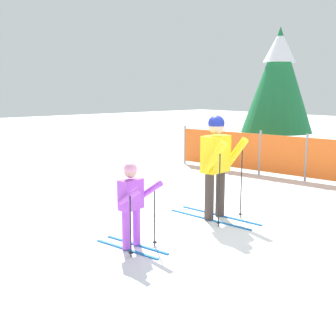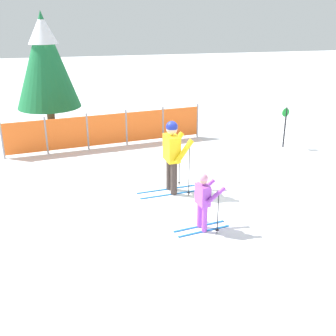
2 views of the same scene
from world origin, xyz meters
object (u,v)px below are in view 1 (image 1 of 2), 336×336
at_px(conifer_far, 278,79).
at_px(skier_adult, 217,158).
at_px(safety_fence, 282,155).
at_px(skier_child, 132,198).

bearing_deg(conifer_far, skier_adult, -63.23).
bearing_deg(safety_fence, skier_adult, -71.65).
height_order(skier_adult, skier_child, skier_adult).
distance_m(skier_adult, safety_fence, 4.15).
relative_size(skier_adult, conifer_far, 0.43).
bearing_deg(skier_adult, conifer_far, 109.75).
xyz_separation_m(skier_adult, skier_child, (0.21, -1.97, -0.35)).
height_order(skier_child, conifer_far, conifer_far).
bearing_deg(skier_child, safety_fence, 93.06).
xyz_separation_m(skier_child, conifer_far, (-3.38, 8.27, 1.86)).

